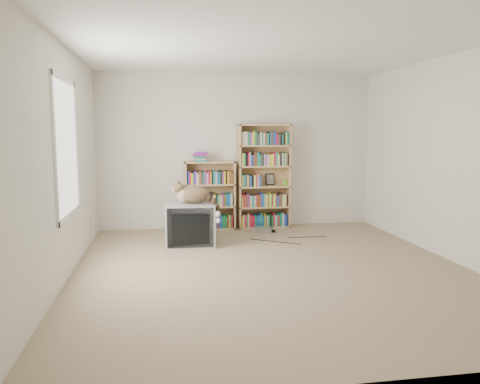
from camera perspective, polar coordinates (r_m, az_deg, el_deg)
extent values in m
cube|color=tan|center=(5.48, 3.89, -9.34)|extent=(4.50, 5.00, 0.01)
cube|color=silver|center=(7.70, -0.32, 4.99)|extent=(4.50, 0.02, 2.50)
cube|color=silver|center=(2.89, 15.60, 0.64)|extent=(4.50, 0.02, 2.50)
cube|color=silver|center=(5.21, -20.85, 3.34)|extent=(0.02, 5.00, 2.50)
cube|color=silver|center=(6.18, 24.81, 3.70)|extent=(0.02, 5.00, 2.50)
cube|color=white|center=(5.32, 4.14, 17.38)|extent=(4.50, 5.00, 0.02)
cube|color=white|center=(5.40, -20.38, 5.08)|extent=(0.02, 1.22, 1.52)
cube|color=#969699|center=(6.58, -6.09, -3.86)|extent=(0.70, 0.64, 0.59)
cube|color=black|center=(6.30, -6.06, -4.38)|extent=(0.62, 0.06, 0.54)
cube|color=black|center=(6.28, -6.06, -4.52)|extent=(0.50, 0.04, 0.41)
cube|color=black|center=(6.72, -6.10, -3.74)|extent=(0.42, 0.36, 0.35)
ellipsoid|color=#362116|center=(6.50, -5.62, -0.31)|extent=(0.44, 0.30, 0.24)
ellipsoid|color=#362116|center=(6.51, -4.62, -0.38)|extent=(0.20, 0.22, 0.18)
ellipsoid|color=tan|center=(6.48, -6.90, -0.44)|extent=(0.17, 0.17, 0.20)
ellipsoid|color=#362116|center=(6.47, -7.50, 0.55)|extent=(0.16, 0.15, 0.15)
sphere|color=beige|center=(6.48, -8.03, 0.35)|extent=(0.06, 0.06, 0.06)
cone|color=black|center=(6.43, -7.47, 1.13)|extent=(0.06, 0.07, 0.08)
cone|color=black|center=(6.52, -7.48, 1.21)|extent=(0.06, 0.07, 0.08)
cube|color=tan|center=(7.58, -0.12, 1.87)|extent=(0.03, 0.30, 1.69)
cube|color=tan|center=(7.75, 5.87, 1.96)|extent=(0.02, 0.30, 1.69)
cube|color=tan|center=(7.79, 2.70, 2.01)|extent=(0.84, 0.03, 1.69)
cube|color=tan|center=(7.62, 2.95, 8.15)|extent=(0.84, 0.30, 0.02)
cube|color=tan|center=(7.78, 2.87, -4.20)|extent=(0.84, 0.30, 0.03)
cube|color=tan|center=(7.72, 2.89, -1.78)|extent=(0.84, 0.30, 0.03)
cube|color=tan|center=(7.67, 2.90, 0.68)|extent=(0.84, 0.30, 0.02)
cube|color=tan|center=(7.64, 2.92, 3.16)|extent=(0.84, 0.30, 0.02)
cube|color=tan|center=(7.62, 2.94, 5.65)|extent=(0.84, 0.30, 0.02)
cube|color=red|center=(7.76, 2.88, -3.42)|extent=(0.76, 0.24, 0.19)
cube|color=blue|center=(7.70, 2.89, -0.99)|extent=(0.76, 0.24, 0.19)
cube|color=#14743C|center=(7.66, 2.91, 1.48)|extent=(0.76, 0.24, 0.19)
cube|color=#BDAC9C|center=(7.63, 2.93, 3.96)|extent=(0.76, 0.24, 0.19)
cube|color=black|center=(7.62, 2.94, 6.46)|extent=(0.76, 0.24, 0.19)
cube|color=tan|center=(7.52, -6.63, -0.48)|extent=(0.02, 0.30, 1.10)
cube|color=tan|center=(7.60, -0.79, -0.35)|extent=(0.02, 0.30, 1.10)
cube|color=tan|center=(7.68, -3.80, -0.28)|extent=(0.80, 0.03, 1.10)
cube|color=tan|center=(7.49, -3.73, 3.66)|extent=(0.80, 0.30, 0.02)
cube|color=tan|center=(7.64, -3.66, -4.41)|extent=(0.80, 0.30, 0.03)
cube|color=tan|center=(7.57, -3.68, -1.76)|extent=(0.80, 0.30, 0.03)
cube|color=tan|center=(7.53, -3.71, 0.94)|extent=(0.80, 0.30, 0.02)
cube|color=red|center=(7.62, -3.67, -3.62)|extent=(0.72, 0.24, 0.19)
cube|color=blue|center=(7.56, -3.69, -0.95)|extent=(0.72, 0.24, 0.19)
cube|color=#14743C|center=(7.51, -3.71, 1.75)|extent=(0.72, 0.24, 0.19)
cube|color=red|center=(7.44, -4.84, 4.29)|extent=(0.21, 0.28, 0.15)
cylinder|color=#65A52F|center=(7.75, 5.52, 1.18)|extent=(0.09, 0.09, 0.10)
cube|color=black|center=(7.78, 3.67, 1.57)|extent=(0.14, 0.05, 0.19)
cube|color=#9E9EA3|center=(7.42, 2.81, -4.59)|extent=(0.37, 0.33, 0.07)
cube|color=silver|center=(6.99, -17.69, -3.30)|extent=(0.01, 0.08, 0.13)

